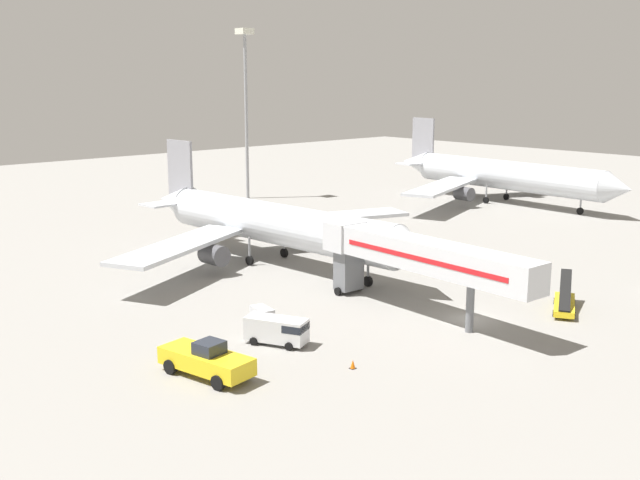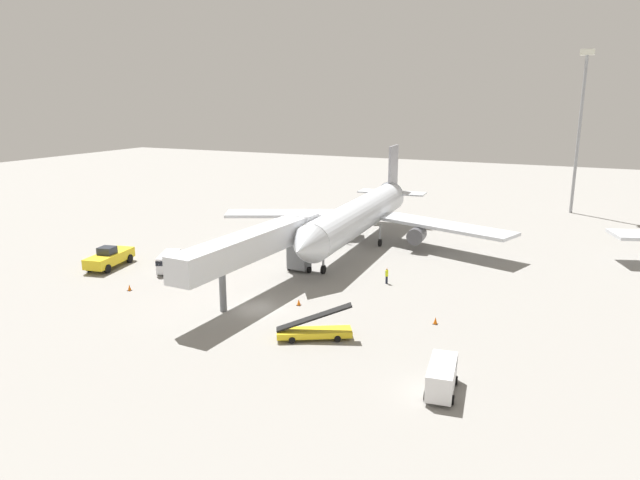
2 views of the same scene
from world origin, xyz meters
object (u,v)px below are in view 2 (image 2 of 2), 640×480
object	(u,v)px
service_van_mid_center	(442,375)
safety_cone_charlie	(435,321)
airplane_at_gate	(361,214)
safety_cone_alpha	(129,288)
baggage_cart_outer_right	(210,257)
jet_bridge	(259,244)
ground_crew_worker_foreground	(387,275)
pushback_tug	(109,258)
safety_cone_bravo	(299,302)
apron_light_mast	(582,104)
belt_loader_truck	(314,331)
service_van_outer_left	(169,262)

from	to	relation	value
service_van_mid_center	safety_cone_charlie	bearing A→B (deg)	105.95
airplane_at_gate	safety_cone_alpha	size ratio (longest dim) A/B	65.71
airplane_at_gate	safety_cone_charlie	size ratio (longest dim) A/B	65.71
safety_cone_alpha	baggage_cart_outer_right	bearing A→B (deg)	82.83
jet_bridge	ground_crew_worker_foreground	bearing A→B (deg)	36.51
jet_bridge	safety_cone_alpha	xyz separation A→B (m)	(-13.44, -5.91, -5.11)
safety_cone_charlie	safety_cone_alpha	bearing A→B (deg)	-171.72
baggage_cart_outer_right	jet_bridge	bearing A→B (deg)	-30.99
ground_crew_worker_foreground	safety_cone_alpha	size ratio (longest dim) A/B	2.68
jet_bridge	ground_crew_worker_foreground	distance (m)	15.34
pushback_tug	ground_crew_worker_foreground	bearing A→B (deg)	14.16
pushback_tug	safety_cone_bravo	xyz separation A→B (m)	(28.19, -2.16, -0.91)
safety_cone_charlie	apron_light_mast	size ratio (longest dim) A/B	0.02
airplane_at_gate	belt_loader_truck	distance (m)	34.31
ground_crew_worker_foreground	airplane_at_gate	bearing A→B (deg)	120.83
jet_bridge	safety_cone_charlie	world-z (taller)	jet_bridge
pushback_tug	apron_light_mast	bearing A→B (deg)	51.01
airplane_at_gate	safety_cone_charlie	distance (m)	30.77
apron_light_mast	pushback_tug	bearing A→B (deg)	-128.99
service_van_outer_left	ground_crew_worker_foreground	bearing A→B (deg)	14.79
belt_loader_truck	apron_light_mast	world-z (taller)	apron_light_mast
baggage_cart_outer_right	service_van_outer_left	bearing A→B (deg)	-115.20
airplane_at_gate	pushback_tug	bearing A→B (deg)	-136.27
pushback_tug	service_van_outer_left	distance (m)	8.23
pushback_tug	belt_loader_truck	world-z (taller)	belt_loader_truck
pushback_tug	belt_loader_truck	distance (m)	34.57
safety_cone_alpha	safety_cone_bravo	distance (m)	19.69
belt_loader_truck	jet_bridge	bearing A→B (deg)	140.63
baggage_cart_outer_right	airplane_at_gate	bearing A→B (deg)	49.49
belt_loader_truck	safety_cone_alpha	world-z (taller)	belt_loader_truck
apron_light_mast	belt_loader_truck	bearing A→B (deg)	-104.15
airplane_at_gate	belt_loader_truck	xyz separation A→B (m)	(8.35, -33.06, -3.89)
pushback_tug	baggage_cart_outer_right	xyz separation A→B (m)	(10.52, 6.97, -0.49)
service_van_outer_left	safety_cone_charlie	xyz separation A→B (m)	(34.25, -2.90, -0.92)
service_van_mid_center	baggage_cart_outer_right	bearing A→B (deg)	149.65
belt_loader_truck	safety_cone_alpha	distance (m)	24.65
belt_loader_truck	service_van_outer_left	world-z (taller)	belt_loader_truck
baggage_cart_outer_right	safety_cone_bravo	distance (m)	19.89
jet_bridge	service_van_outer_left	world-z (taller)	jet_bridge
baggage_cart_outer_right	ground_crew_worker_foreground	world-z (taller)	ground_crew_worker_foreground
ground_crew_worker_foreground	safety_cone_bravo	distance (m)	12.31
safety_cone_alpha	safety_cone_charlie	world-z (taller)	same
service_van_outer_left	safety_cone_alpha	bearing A→B (deg)	-83.89
service_van_mid_center	apron_light_mast	bearing A→B (deg)	85.69
safety_cone_alpha	apron_light_mast	world-z (taller)	apron_light_mast
airplane_at_gate	jet_bridge	world-z (taller)	airplane_at_gate
jet_bridge	pushback_tug	world-z (taller)	jet_bridge
airplane_at_gate	service_van_outer_left	distance (m)	28.10
pushback_tug	safety_cone_charlie	world-z (taller)	pushback_tug
pushback_tug	service_van_mid_center	distance (m)	47.91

